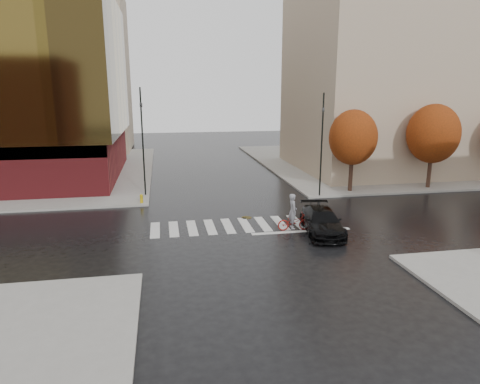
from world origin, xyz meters
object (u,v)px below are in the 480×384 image
at_px(sedan, 322,221).
at_px(traffic_light_ne, 322,138).
at_px(traffic_light_nw, 142,133).
at_px(fire_hydrant, 141,198).
at_px(cyclist, 294,218).

relative_size(sedan, traffic_light_ne, 0.63).
distance_m(traffic_light_nw, fire_hydrant, 5.07).
bearing_deg(cyclist, traffic_light_nw, 44.40).
distance_m(cyclist, fire_hydrant, 11.79).
bearing_deg(traffic_light_nw, sedan, 31.25).
distance_m(sedan, traffic_light_nw, 15.54).
height_order(sedan, cyclist, cyclist).
bearing_deg(cyclist, sedan, -115.83).
relative_size(traffic_light_ne, fire_hydrant, 11.97).
height_order(cyclist, fire_hydrant, cyclist).
xyz_separation_m(cyclist, traffic_light_nw, (-8.89, 10.00, 4.16)).
xyz_separation_m(sedan, traffic_light_ne, (2.93, 8.10, 3.92)).
xyz_separation_m(sedan, traffic_light_nw, (-10.36, 10.80, 4.21)).
bearing_deg(cyclist, traffic_light_ne, -28.29).
bearing_deg(traffic_light_ne, cyclist, 60.34).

